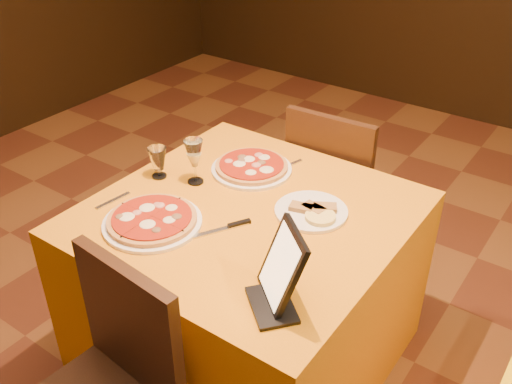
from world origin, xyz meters
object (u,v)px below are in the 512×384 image
Objects in this scene: chair_main_far at (342,188)px; wine_glass at (194,161)px; tablet at (282,266)px; pizza_near at (152,221)px; water_glass at (158,163)px; main_table at (249,288)px; pizza_far at (252,168)px.

chair_main_far is 4.79× the size of wine_glass.
wine_glass is at bearing 66.01° from chair_main_far.
pizza_near is at bearing -144.99° from tablet.
chair_main_far reaches higher than water_glass.
water_glass is (-0.44, -0.01, 0.44)m from main_table.
chair_main_far reaches higher than pizza_far.
water_glass is at bearing 129.44° from pizza_near.
water_glass is (-0.21, 0.26, 0.05)m from pizza_near.
wine_glass reaches higher than pizza_far.
water_glass is at bearing -161.32° from tablet.
water_glass is at bearing -160.52° from wine_glass.
tablet is at bearing 105.35° from chair_main_far.
tablet reaches higher than wine_glass.
chair_main_far is at bearing 147.82° from tablet.
pizza_far reaches higher than main_table.
pizza_far is 0.25m from wine_glass.
water_glass is (-0.15, -0.05, -0.03)m from wine_glass.
pizza_near is 2.72× the size of water_glass.
pizza_far is (-0.16, 0.25, 0.39)m from main_table.
wine_glass is 0.74m from tablet.
main_table is at bearing 1.04° from water_glass.
pizza_far is at bearing 82.91° from pizza_near.
chair_main_far is at bearing 73.09° from pizza_far.
wine_glass is (-0.13, -0.20, 0.08)m from pizza_far.
main_table is 0.49m from pizza_far.
pizza_near is 1.07× the size of pizza_far.
chair_main_far is 2.74× the size of pizza_far.
main_table is 4.51× the size of tablet.
pizza_near is at bearing -50.56° from water_glass.
pizza_near is 1.86× the size of wine_glass.
main_table is 0.55m from wine_glass.
chair_main_far reaches higher than main_table.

